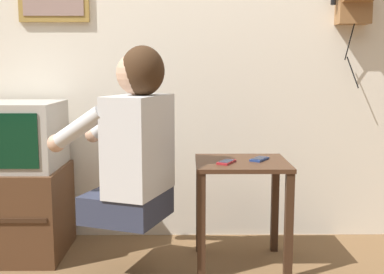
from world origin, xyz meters
The scene contains 7 objects.
wall_back centered at (0.00, 0.99, 1.27)m, with size 6.80×0.05×2.55m.
side_table centered at (0.34, 0.50, 0.43)m, with size 0.48×0.43×0.57m.
person centered at (-0.21, 0.37, 0.70)m, with size 0.61×0.55×0.86m.
tv_stand centered at (-0.92, 0.66, 0.25)m, with size 0.57×0.49×0.50m.
television centered at (-0.91, 0.68, 0.68)m, with size 0.51×0.46×0.37m.
cell_phone_held centered at (0.26, 0.45, 0.57)m, with size 0.11×0.14×0.01m.
cell_phone_spare centered at (0.44, 0.53, 0.57)m, with size 0.12×0.14×0.01m.
Camera 1 is at (0.06, -1.97, 1.05)m, focal length 45.00 mm.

